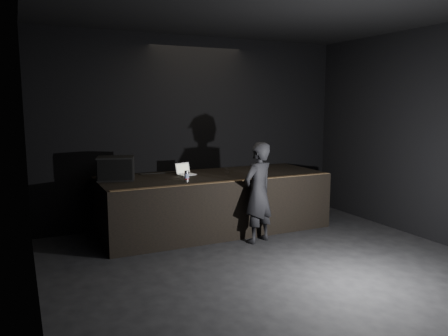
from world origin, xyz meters
TOP-DOWN VIEW (x-y plane):
  - ground at (0.00, 0.00)m, footprint 7.00×7.00m
  - room_walls at (0.00, 0.00)m, footprint 6.10×7.10m
  - stage_riser at (0.00, 2.73)m, footprint 4.00×1.50m
  - riser_lip at (0.00, 2.02)m, footprint 3.92×0.10m
  - stage_monitor at (-1.67, 2.95)m, footprint 0.68×0.57m
  - cable at (-0.79, 3.28)m, footprint 0.84×0.07m
  - laptop at (-0.45, 2.98)m, footprint 0.36×0.34m
  - beer_can at (-0.67, 2.30)m, footprint 0.08×0.08m
  - plastic_cup at (0.27, 2.74)m, footprint 0.09×0.09m
  - wii_remote at (0.54, 2.08)m, footprint 0.06×0.17m
  - person at (0.37, 1.78)m, footprint 0.70×0.58m

SIDE VIEW (x-z plane):
  - ground at x=0.00m, z-range 0.00..0.00m
  - stage_riser at x=0.00m, z-range 0.00..1.00m
  - person at x=0.37m, z-range 0.00..1.65m
  - riser_lip at x=0.00m, z-range 1.00..1.01m
  - cable at x=-0.79m, z-range 1.00..1.02m
  - wii_remote at x=0.54m, z-range 1.00..1.03m
  - laptop at x=-0.45m, z-range 0.95..1.16m
  - plastic_cup at x=0.27m, z-range 1.00..1.11m
  - beer_can at x=-0.67m, z-range 1.00..1.18m
  - stage_monitor at x=-1.67m, z-range 1.00..1.39m
  - room_walls at x=0.00m, z-range 0.26..3.78m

